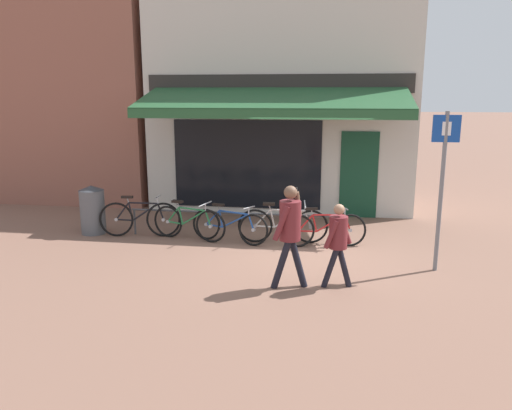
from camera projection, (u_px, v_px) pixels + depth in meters
The scene contains 13 objects.
ground_plane at pixel (305, 253), 9.54m from camera, with size 160.00×160.00×0.00m, color brown.
shop_front at pixel (283, 89), 13.38m from camera, with size 6.73×4.86×6.23m.
neighbour_building at pixel (79, 99), 14.86m from camera, with size 5.18×4.00×5.65m.
bike_rack_rail at pixel (233, 216), 10.39m from camera, with size 4.43×0.04×0.57m.
bicycle_black at pixel (140, 218), 10.58m from camera, with size 1.73×0.52×0.88m.
bicycle_green at pixel (189, 223), 10.32m from camera, with size 1.65×0.58×0.82m.
bicycle_blue at pixel (229, 226), 10.16m from camera, with size 1.69×0.60×0.80m.
bicycle_silver at pixel (283, 225), 10.08m from camera, with size 1.83×0.52×0.86m.
bicycle_red at pixel (324, 229), 9.88m from camera, with size 1.68×0.61×0.81m.
pedestrian_adult at pixel (290, 226), 7.63m from camera, with size 0.59×0.51×1.64m.
pedestrian_child at pixel (338, 237), 7.69m from camera, with size 0.50×0.38×1.35m.
litter_bin at pixel (93, 209), 10.78m from camera, with size 0.53×0.53×1.06m.
parking_sign at pixel (442, 176), 8.25m from camera, with size 0.44×0.07×2.70m.
Camera 1 is at (0.47, -9.15, 2.97)m, focal length 35.00 mm.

